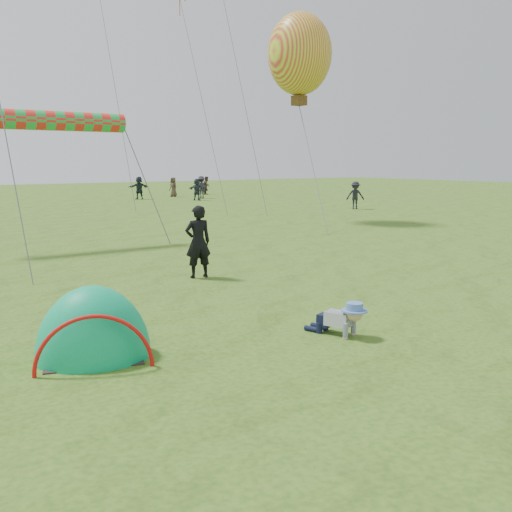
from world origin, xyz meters
TOP-DOWN VIEW (x-y plane):
  - ground at (0.00, 0.00)m, footprint 140.00×140.00m
  - crawling_toddler at (0.98, 0.31)m, footprint 0.78×0.92m
  - popup_tent at (-2.77, 1.61)m, footprint 2.01×1.83m
  - standing_adult at (1.37, 5.88)m, footprint 0.72×0.53m
  - crowd_person_1 at (19.72, 37.35)m, footprint 0.97×0.95m
  - crowd_person_3 at (16.68, 32.91)m, footprint 1.18×0.75m
  - crowd_person_4 at (15.84, 36.11)m, footprint 0.67×0.87m
  - crowd_person_5 at (15.30, 31.12)m, footprint 1.23×1.51m
  - crowd_person_9 at (19.38, 18.70)m, footprint 1.23×1.15m
  - crowd_person_11 at (12.30, 34.83)m, footprint 1.65×0.67m
  - balloon_kite at (12.18, 15.34)m, footprint 3.03×3.03m
  - rainbow_tube_kite at (-0.24, 13.13)m, footprint 5.35×0.64m

SIDE VIEW (x-z plane):
  - ground at x=0.00m, z-range 0.00..0.00m
  - popup_tent at x=-2.77m, z-range -1.08..1.08m
  - crawling_toddler at x=0.98m, z-range 0.00..0.60m
  - crowd_person_1 at x=19.72m, z-range 0.00..1.58m
  - crowd_person_4 at x=15.84m, z-range 0.00..1.59m
  - crowd_person_5 at x=15.30m, z-range 0.00..1.61m
  - crowd_person_9 at x=19.38m, z-range 0.00..1.67m
  - crowd_person_11 at x=12.30m, z-range 0.00..1.74m
  - crowd_person_3 at x=16.68m, z-range 0.00..1.74m
  - standing_adult at x=1.37m, z-range 0.00..1.80m
  - rainbow_tube_kite at x=-0.24m, z-range 3.86..4.50m
  - balloon_kite at x=12.18m, z-range 5.49..9.73m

